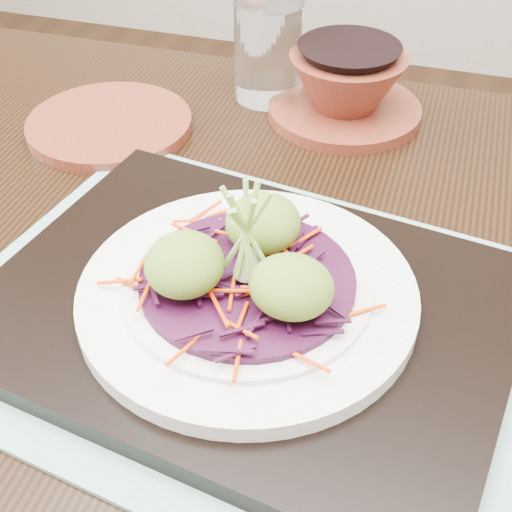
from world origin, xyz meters
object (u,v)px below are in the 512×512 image
(water_glass, at_px, (269,51))
(dining_table, at_px, (266,370))
(serving_tray, at_px, (248,309))
(terracotta_side_plate, at_px, (110,124))
(white_plate, at_px, (248,293))
(terracotta_bowl_set, at_px, (346,89))

(water_glass, bearing_deg, dining_table, -73.48)
(serving_tray, distance_m, terracotta_side_plate, 0.31)
(white_plate, bearing_deg, water_glass, 104.18)
(terracotta_side_plate, bearing_deg, dining_table, -39.27)
(white_plate, bearing_deg, terracotta_side_plate, 134.93)
(white_plate, height_order, terracotta_bowl_set, terracotta_bowl_set)
(white_plate, relative_size, terracotta_bowl_set, 1.37)
(terracotta_side_plate, relative_size, water_glass, 1.62)
(dining_table, relative_size, serving_tray, 3.13)
(terracotta_bowl_set, bearing_deg, water_glass, 168.29)
(serving_tray, xyz_separation_m, water_glass, (-0.09, 0.34, 0.04))
(water_glass, bearing_deg, terracotta_side_plate, -138.35)
(water_glass, relative_size, terracotta_bowl_set, 0.59)
(serving_tray, height_order, terracotta_bowl_set, terracotta_bowl_set)
(dining_table, relative_size, terracotta_side_plate, 6.87)
(dining_table, distance_m, water_glass, 0.35)
(serving_tray, bearing_deg, terracotta_bowl_set, 97.96)
(dining_table, height_order, serving_tray, serving_tray)
(serving_tray, distance_m, terracotta_bowl_set, 0.32)
(serving_tray, distance_m, water_glass, 0.35)
(dining_table, bearing_deg, terracotta_bowl_set, 89.54)
(white_plate, xyz_separation_m, terracotta_bowl_set, (0.00, 0.32, 0.00))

